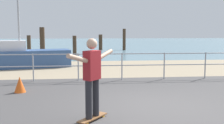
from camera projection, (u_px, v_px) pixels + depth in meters
The scene contains 13 objects.
ground_plane at pixel (158, 120), 5.56m from camera, with size 24.00×10.00×0.04m, color #474444.
beach_strip at pixel (116, 68), 13.47m from camera, with size 24.00×6.00×0.04m, color tan.
sea_surface at pixel (96, 43), 41.14m from camera, with size 72.00×50.00×0.04m, color slate.
railing_fence at pixel (78, 63), 9.85m from camera, with size 13.31×0.05×1.05m.
sailboat at pixel (30, 57), 13.55m from camera, with size 5.07×2.40×5.80m.
skateboard at pixel (92, 118), 5.52m from camera, with size 0.66×0.75×0.08m.
skateboarder at pixel (92, 73), 5.41m from camera, with size 0.98×1.18×1.65m.
groyne_post_0 at pixel (29, 43), 24.87m from camera, with size 0.36×0.36×1.48m, color #422D1E.
groyne_post_1 at pixel (42, 42), 18.85m from camera, with size 0.35×0.35×2.15m, color #422D1E.
groyne_post_2 at pixel (75, 46), 19.65m from camera, with size 0.29×0.29×1.53m, color #422D1E.
groyne_post_3 at pixel (101, 42), 25.89m from camera, with size 0.36×0.36×1.53m, color #422D1E.
groyne_post_4 at pixel (124, 40), 25.52m from camera, with size 0.30×0.30×2.10m, color #422D1E.
traffic_cone at pixel (20, 85), 8.00m from camera, with size 0.36×0.36×0.50m, color #E55919.
Camera 1 is at (-1.50, -6.26, 1.88)m, focal length 42.13 mm.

